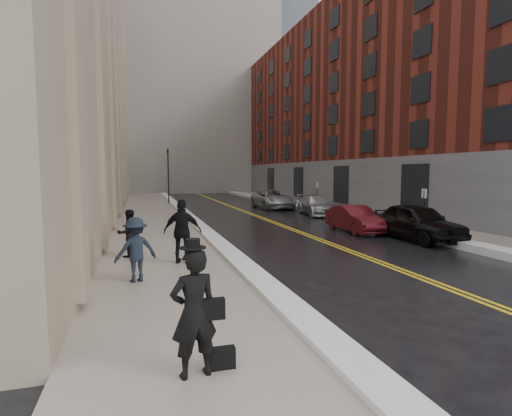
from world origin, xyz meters
TOP-DOWN VIEW (x-y plane):
  - ground at (0.00, 0.00)m, footprint 160.00×160.00m
  - sidewalk_left at (-4.50, 16.00)m, footprint 4.00×64.00m
  - sidewalk_right at (9.00, 16.00)m, footprint 3.00×64.00m
  - lane_stripe_a at (2.38, 16.00)m, footprint 0.12×64.00m
  - lane_stripe_b at (2.62, 16.00)m, footprint 0.12×64.00m
  - snow_ridge_left at (-2.20, 16.00)m, footprint 0.70×60.80m
  - snow_ridge_right at (7.15, 16.00)m, footprint 0.85×60.80m
  - building_right at (17.50, 23.00)m, footprint 14.00×50.00m
  - tower_far_center at (1.00, 56.00)m, footprint 28.00×16.00m
  - tower_far_right at (14.00, 66.00)m, footprint 22.00×18.00m
  - tower_far_left at (-12.00, 72.00)m, footprint 22.00×18.00m
  - traffic_signal at (-2.60, 30.00)m, footprint 0.18×0.15m
  - parking_sign_near at (7.90, 8.00)m, footprint 0.06×0.35m
  - parking_sign_far at (7.90, 20.00)m, footprint 0.06×0.35m
  - car_black at (6.62, 6.82)m, footprint 1.94×4.80m
  - car_maroon at (5.20, 9.73)m, footprint 1.45×4.06m
  - car_silver_near at (6.80, 17.64)m, footprint 2.52×4.97m
  - car_silver_far at (5.47, 23.37)m, footprint 2.55×5.52m
  - pedestrian_main at (-4.52, -2.62)m, footprint 0.74×0.56m
  - pedestrian_a at (-5.59, 5.99)m, footprint 0.94×0.84m
  - pedestrian_b at (-5.34, 2.74)m, footprint 1.24×0.94m
  - pedestrian_c at (-3.93, 4.54)m, footprint 1.27×0.78m

SIDE VIEW (x-z plane):
  - ground at x=0.00m, z-range 0.00..0.00m
  - lane_stripe_a at x=2.38m, z-range 0.00..0.01m
  - lane_stripe_b at x=2.62m, z-range 0.00..0.01m
  - sidewalk_left at x=-4.50m, z-range 0.00..0.15m
  - sidewalk_right at x=9.00m, z-range 0.00..0.15m
  - snow_ridge_left at x=-2.20m, z-range 0.00..0.26m
  - snow_ridge_right at x=7.15m, z-range 0.00..0.30m
  - car_maroon at x=5.20m, z-range 0.00..1.33m
  - car_silver_near at x=6.80m, z-range 0.00..1.38m
  - car_silver_far at x=5.47m, z-range 0.00..1.53m
  - car_black at x=6.62m, z-range 0.00..1.63m
  - pedestrian_a at x=-5.59m, z-range 0.15..1.77m
  - pedestrian_b at x=-5.34m, z-range 0.15..1.85m
  - pedestrian_main at x=-4.52m, z-range 0.15..1.99m
  - pedestrian_c at x=-3.93m, z-range 0.15..2.18m
  - parking_sign_near at x=7.90m, z-range 0.24..2.47m
  - parking_sign_far at x=7.90m, z-range 0.24..2.47m
  - traffic_signal at x=-2.60m, z-range 0.48..5.68m
  - building_right at x=17.50m, z-range 0.00..18.00m
  - tower_far_right at x=14.00m, z-range 0.00..44.00m
  - tower_far_center at x=1.00m, z-range 0.00..52.00m
  - tower_far_left at x=-12.00m, z-range 0.00..60.00m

